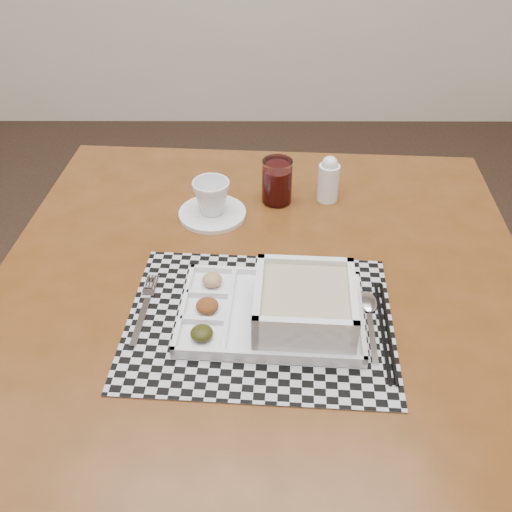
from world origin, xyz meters
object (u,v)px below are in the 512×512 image
at_px(serving_tray, 292,309).
at_px(creamer_bottle, 329,179).
at_px(dining_table, 262,309).
at_px(cup, 211,197).
at_px(juice_glass, 277,183).

height_order(serving_tray, creamer_bottle, creamer_bottle).
height_order(dining_table, creamer_bottle, creamer_bottle).
bearing_deg(creamer_bottle, cup, -165.29).
height_order(juice_glass, creamer_bottle, creamer_bottle).
bearing_deg(dining_table, serving_tray, -67.31).
xyz_separation_m(dining_table, serving_tray, (0.05, -0.12, 0.12)).
distance_m(cup, juice_glass, 0.16).
relative_size(cup, creamer_bottle, 0.75).
xyz_separation_m(cup, juice_glass, (0.14, 0.06, -0.00)).
relative_size(serving_tray, juice_glass, 3.20).
bearing_deg(juice_glass, dining_table, -97.29).
xyz_separation_m(dining_table, juice_glass, (0.04, 0.28, 0.13)).
xyz_separation_m(juice_glass, creamer_bottle, (0.12, 0.01, 0.00)).
xyz_separation_m(serving_tray, cup, (-0.16, 0.34, 0.01)).
bearing_deg(juice_glass, serving_tray, -87.66).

